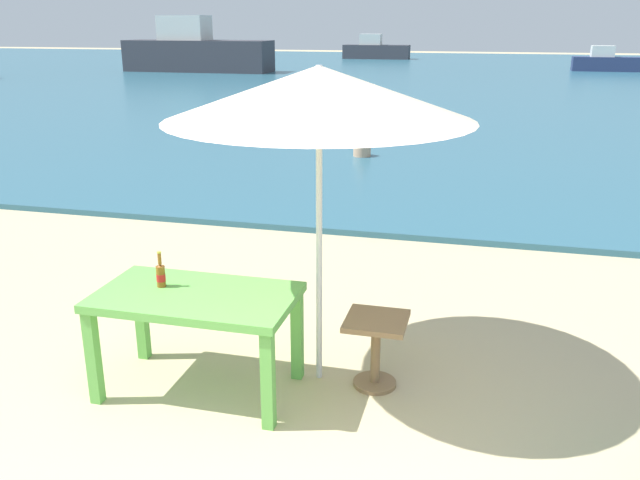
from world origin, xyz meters
TOP-DOWN VIEW (x-y plane):
  - sea_water at (0.00, 30.00)m, footprint 120.00×50.00m
  - picnic_table_green at (-0.86, 1.16)m, footprint 1.40×0.80m
  - beer_bottle_amber at (-1.15, 1.21)m, footprint 0.07×0.07m
  - patio_umbrella at (-0.07, 1.54)m, footprint 2.10×2.10m
  - side_table_wood at (0.36, 1.53)m, footprint 0.44×0.44m
  - swimmer_person at (-1.32, 9.79)m, footprint 0.34×0.34m
  - boat_fishing_trawler at (-7.09, 44.76)m, footprint 4.58×1.25m
  - boat_barge at (6.73, 35.77)m, footprint 3.55×0.97m
  - boat_cargo_ship at (-14.01, 30.28)m, footprint 7.66×2.09m

SIDE VIEW (x-z plane):
  - sea_water at x=0.00m, z-range 0.00..0.08m
  - swimmer_person at x=-1.32m, z-range 0.03..0.44m
  - side_table_wood at x=0.36m, z-range 0.08..0.62m
  - boat_barge at x=6.73m, z-range -0.10..1.19m
  - picnic_table_green at x=-0.86m, z-range 0.27..1.03m
  - boat_fishing_trawler at x=-7.09m, z-range -0.15..1.51m
  - beer_bottle_amber at x=-1.15m, z-range 0.72..0.99m
  - boat_cargo_ship at x=-14.01m, z-range -0.31..2.48m
  - patio_umbrella at x=-0.07m, z-range 0.97..3.27m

